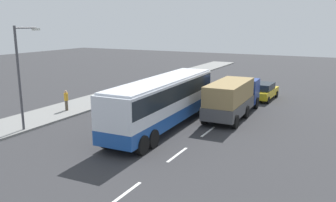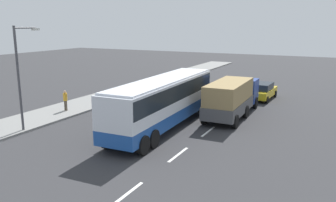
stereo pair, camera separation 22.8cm
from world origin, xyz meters
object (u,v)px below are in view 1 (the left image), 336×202
car_yellow_taxi (263,91)px  street_lamp (21,70)px  coach_bus (163,98)px  car_blue_saloon (179,88)px  cargo_truck (233,97)px  pedestrian_near_curb (66,99)px

car_yellow_taxi → street_lamp: 21.21m
coach_bus → street_lamp: (-4.73, 7.89, 1.95)m
car_blue_saloon → street_lamp: size_ratio=0.65×
coach_bus → car_yellow_taxi: (12.54, -3.97, -1.30)m
car_blue_saloon → street_lamp: bearing=165.8°
car_blue_saloon → street_lamp: street_lamp is taller
car_yellow_taxi → cargo_truck: bearing=176.6°
car_yellow_taxi → street_lamp: bearing=148.0°
car_blue_saloon → car_yellow_taxi: size_ratio=0.94×
car_yellow_taxi → street_lamp: size_ratio=0.69×
car_blue_saloon → street_lamp: (-14.96, 4.15, 3.31)m
car_yellow_taxi → street_lamp: street_lamp is taller
coach_bus → car_yellow_taxi: size_ratio=2.67×
coach_bus → pedestrian_near_curb: bearing=86.3°
cargo_truck → car_yellow_taxi: 7.34m
cargo_truck → car_blue_saloon: (4.96, 6.96, -0.78)m
pedestrian_near_curb → cargo_truck: bearing=120.8°
cargo_truck → street_lamp: (-10.01, 11.11, 2.53)m
coach_bus → car_blue_saloon: size_ratio=2.83×
coach_bus → car_blue_saloon: (10.23, 3.74, -1.36)m
car_blue_saloon → car_yellow_taxi: (2.31, -7.72, 0.05)m
cargo_truck → car_yellow_taxi: bearing=-7.1°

